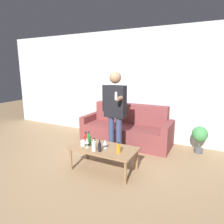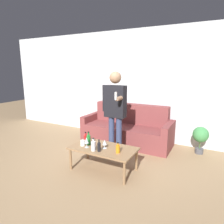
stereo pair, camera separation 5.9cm
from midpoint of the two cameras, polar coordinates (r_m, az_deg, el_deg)
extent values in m
plane|color=#997A56|center=(3.67, -8.88, -16.56)|extent=(16.00, 16.00, 0.00)
cube|color=silver|center=(5.13, 4.86, 7.59)|extent=(8.00, 0.06, 2.70)
cube|color=brown|center=(4.74, 3.02, -6.75)|extent=(1.84, 0.58, 0.44)
cube|color=brown|center=(5.02, 4.94, -2.83)|extent=(1.84, 0.23, 0.92)
cube|color=brown|center=(5.26, -6.40, -3.89)|extent=(0.14, 0.81, 0.61)
cube|color=brown|center=(4.53, 15.26, -6.95)|extent=(0.14, 0.81, 0.61)
cube|color=#8E6B47|center=(3.54, -2.87, -10.37)|extent=(1.15, 0.62, 0.03)
cylinder|color=#8E6B47|center=(3.71, -12.13, -13.09)|extent=(0.04, 0.04, 0.39)
cylinder|color=#8E6B47|center=(3.21, 3.24, -17.02)|extent=(0.04, 0.04, 0.39)
cylinder|color=#8E6B47|center=(4.08, -7.48, -10.46)|extent=(0.04, 0.04, 0.39)
cylinder|color=#8E6B47|center=(3.64, 6.64, -13.38)|extent=(0.04, 0.04, 0.39)
cylinder|color=black|center=(3.36, -4.06, -10.01)|extent=(0.06, 0.06, 0.15)
cylinder|color=black|center=(3.33, -4.09, -8.36)|extent=(0.02, 0.02, 0.06)
cylinder|color=black|center=(3.32, -4.09, -7.99)|extent=(0.03, 0.03, 0.01)
cylinder|color=#23752D|center=(3.66, -7.10, -7.99)|extent=(0.07, 0.07, 0.17)
cylinder|color=#23752D|center=(3.62, -7.15, -6.18)|extent=(0.03, 0.03, 0.07)
cylinder|color=black|center=(3.61, -7.16, -5.76)|extent=(0.03, 0.03, 0.01)
cylinder|color=orange|center=(3.31, 1.35, -10.54)|extent=(0.07, 0.07, 0.13)
cylinder|color=orange|center=(3.28, 1.35, -9.09)|extent=(0.03, 0.03, 0.05)
cylinder|color=black|center=(3.27, 1.36, -8.78)|extent=(0.03, 0.03, 0.01)
cylinder|color=#B21E1E|center=(3.79, -7.94, -7.54)|extent=(0.07, 0.07, 0.14)
cylinder|color=#B21E1E|center=(3.76, -7.98, -6.15)|extent=(0.03, 0.03, 0.05)
cylinder|color=black|center=(3.76, -7.99, -5.85)|extent=(0.03, 0.03, 0.01)
cylinder|color=silver|center=(3.40, -5.69, -9.71)|extent=(0.08, 0.08, 0.16)
cylinder|color=silver|center=(3.36, -5.73, -7.95)|extent=(0.03, 0.03, 0.06)
cylinder|color=black|center=(3.35, -5.74, -7.54)|extent=(0.03, 0.03, 0.01)
cylinder|color=silver|center=(3.51, -2.49, -10.30)|extent=(0.07, 0.07, 0.01)
cylinder|color=silver|center=(3.49, -2.50, -9.78)|extent=(0.01, 0.01, 0.06)
cone|color=silver|center=(3.47, -2.51, -8.63)|extent=(0.07, 0.07, 0.09)
cylinder|color=silver|center=(3.57, -7.60, -9.99)|extent=(0.07, 0.07, 0.01)
cylinder|color=silver|center=(3.55, -7.62, -9.39)|extent=(0.01, 0.01, 0.08)
cone|color=silver|center=(3.52, -7.66, -8.04)|extent=(0.07, 0.07, 0.10)
cylinder|color=white|center=(3.64, -8.77, -8.78)|extent=(0.08, 0.08, 0.10)
cylinder|color=navy|center=(4.10, -0.58, -6.92)|extent=(0.12, 0.12, 0.83)
cylinder|color=navy|center=(4.03, 1.53, -7.27)|extent=(0.12, 0.12, 0.83)
cube|color=black|center=(3.89, 0.48, 3.05)|extent=(0.42, 0.18, 0.62)
sphere|color=#9E7556|center=(3.84, 0.50, 9.83)|extent=(0.23, 0.23, 0.23)
cylinder|color=black|center=(4.00, -2.67, 3.96)|extent=(0.07, 0.07, 0.53)
cylinder|color=#9E7556|center=(3.68, 1.85, 3.99)|extent=(0.07, 0.28, 0.07)
cube|color=white|center=(3.52, 0.68, 4.61)|extent=(0.03, 0.03, 0.14)
cylinder|color=#4C4C51|center=(4.71, 23.10, -10.02)|extent=(0.17, 0.17, 0.11)
cylinder|color=#476B38|center=(4.66, 23.25, -8.28)|extent=(0.02, 0.02, 0.19)
sphere|color=#428E4C|center=(4.59, 23.47, -5.81)|extent=(0.32, 0.32, 0.32)
camera|label=1|loc=(0.03, -90.45, -0.10)|focal=32.00mm
camera|label=2|loc=(0.03, 89.55, 0.10)|focal=32.00mm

